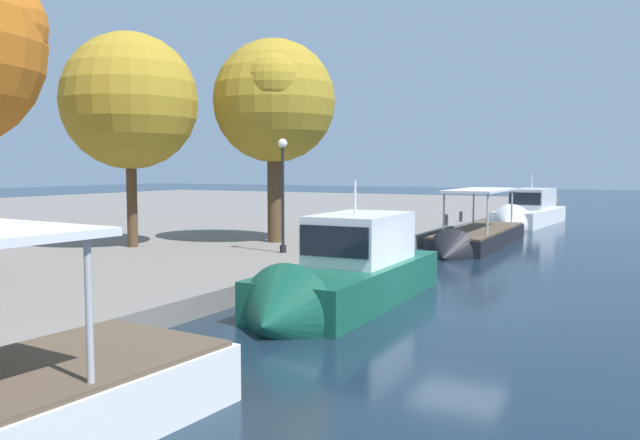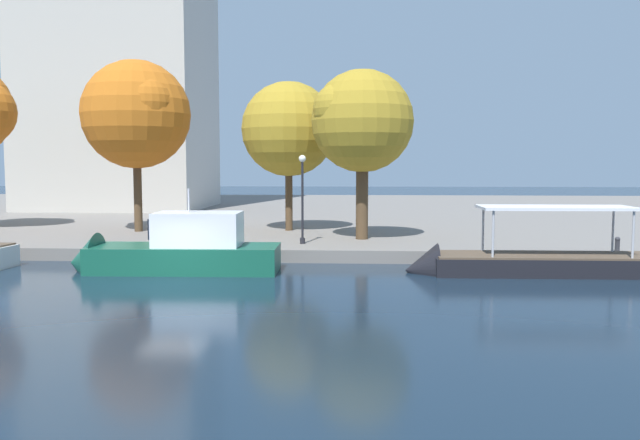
% 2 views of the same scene
% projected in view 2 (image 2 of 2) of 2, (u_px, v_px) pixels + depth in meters
% --- Properties ---
extents(ground_plane, '(220.00, 220.00, 0.00)m').
position_uv_depth(ground_plane, '(172.00, 285.00, 25.77)').
color(ground_plane, '#142333').
extents(dock_promenade, '(120.00, 55.00, 0.61)m').
position_uv_depth(dock_promenade, '(277.00, 213.00, 58.93)').
color(dock_promenade, slate).
rests_on(dock_promenade, ground_plane).
extents(motor_yacht_2, '(9.22, 3.00, 4.60)m').
position_uv_depth(motor_yacht_2, '(172.00, 255.00, 28.91)').
color(motor_yacht_2, '#14513D').
rests_on(motor_yacht_2, ground_plane).
extents(tour_boat_3, '(11.51, 2.74, 3.97)m').
position_uv_depth(tour_boat_3, '(532.00, 268.00, 28.32)').
color(tour_boat_3, black).
rests_on(tour_boat_3, ground_plane).
extents(mooring_bollard_2, '(0.24, 0.24, 0.69)m').
position_uv_depth(mooring_bollard_2, '(617.00, 244.00, 30.90)').
color(mooring_bollard_2, '#2D2D33').
rests_on(mooring_bollard_2, dock_promenade).
extents(lamp_post, '(0.36, 0.36, 4.53)m').
position_uv_depth(lamp_post, '(302.00, 193.00, 33.65)').
color(lamp_post, black).
rests_on(lamp_post, dock_promenade).
extents(tree_0, '(6.84, 6.46, 10.25)m').
position_uv_depth(tree_0, '(133.00, 113.00, 39.51)').
color(tree_0, '#4C3823').
rests_on(tree_0, dock_promenade).
extents(tree_1, '(5.73, 5.73, 9.05)m').
position_uv_depth(tree_1, '(291.00, 130.00, 40.09)').
color(tree_1, '#4C3823').
rests_on(tree_1, dock_promenade).
extents(tree_3, '(5.51, 5.53, 9.13)m').
position_uv_depth(tree_3, '(362.00, 123.00, 35.55)').
color(tree_3, '#4C3823').
rests_on(tree_3, dock_promenade).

